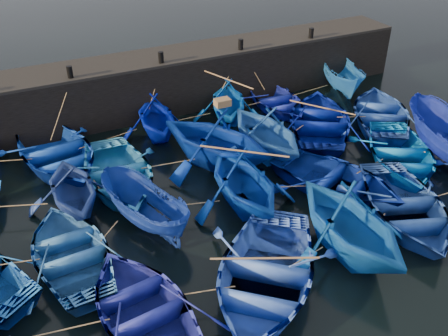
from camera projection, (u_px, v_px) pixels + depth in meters
name	position (u px, v px, depth m)	size (l,w,h in m)	color
ground	(267.00, 233.00, 16.39)	(120.00, 120.00, 0.00)	black
quay_wall	(157.00, 84.00, 23.68)	(26.00, 2.50, 2.50)	black
quay_top	(155.00, 58.00, 22.98)	(26.00, 2.50, 0.12)	black
bollard_1	(70.00, 72.00, 20.65)	(0.24, 0.24, 0.50)	black
bollard_2	(161.00, 57.00, 22.13)	(0.24, 0.24, 0.50)	black
bollard_3	(241.00, 44.00, 23.61)	(0.24, 0.24, 0.50)	black
bollard_4	(311.00, 33.00, 25.08)	(0.24, 0.24, 0.50)	black
boat_1	(56.00, 153.00, 19.58)	(4.05, 5.66, 1.17)	#0C39B4
boat_2	(156.00, 116.00, 21.43)	(3.19, 3.70, 1.95)	#0012A4
boat_3	(228.00, 101.00, 22.72)	(3.26, 3.78, 1.99)	blue
boat_4	(277.00, 101.00, 24.00)	(3.12, 4.37, 0.91)	#142196
boat_5	(342.00, 77.00, 25.52)	(1.61, 4.27, 1.65)	blue
boat_7	(72.00, 187.00, 16.93)	(3.18, 3.69, 1.94)	navy
boat_8	(118.00, 174.00, 18.37)	(3.72, 5.20, 1.08)	blue
boat_9	(216.00, 138.00, 19.19)	(4.22, 4.89, 2.57)	navy
boat_10	(266.00, 130.00, 19.95)	(3.83, 4.44, 2.34)	blue
boat_11	(320.00, 120.00, 21.94)	(4.08, 5.71, 1.18)	#000E71
boat_12	(381.00, 113.00, 22.67)	(3.78, 5.28, 1.10)	#1D4394
boat_14	(71.00, 251.00, 14.91)	(3.37, 4.71, 0.98)	#225895
boat_15	(144.00, 208.00, 16.24)	(1.51, 4.00, 1.55)	navy
boat_16	(243.00, 180.00, 16.99)	(3.68, 4.27, 2.25)	navy
boat_17	(337.00, 180.00, 18.09)	(3.61, 5.05, 1.05)	navy
boat_18	(401.00, 154.00, 19.60)	(3.68, 5.14, 1.07)	blue
boat_19	(445.00, 139.00, 19.80)	(1.87, 4.95, 1.92)	navy
boat_21	(144.00, 308.00, 13.04)	(3.45, 4.83, 1.00)	navy
boat_22	(264.00, 275.00, 13.94)	(4.09, 5.72, 1.19)	blue
boat_23	(350.00, 221.00, 14.94)	(4.07, 4.72, 2.48)	#0C4FA6
boat_24	(406.00, 207.00, 16.70)	(3.75, 5.24, 1.09)	#224992
wooden_crate	(222.00, 102.00, 18.54)	(0.57, 0.41, 0.27)	brown
mooring_ropes	(199.00, 144.00, 19.62)	(18.51, 11.69, 2.10)	tan
loose_oars	(266.00, 137.00, 18.44)	(9.23, 12.07, 1.12)	#99724C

